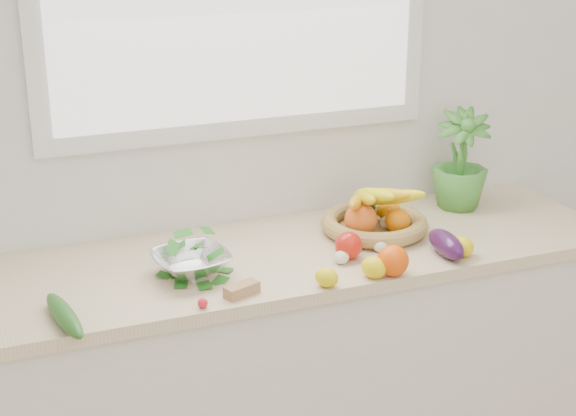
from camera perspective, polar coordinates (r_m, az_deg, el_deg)
name	(u,v)px	position (r m, az deg, el deg)	size (l,w,h in m)	color
back_wall	(237,90)	(2.86, -3.31, 7.62)	(4.50, 0.02, 2.70)	white
counter_cabinet	(272,385)	(2.94, -1.07, -11.38)	(2.20, 0.58, 0.86)	silver
countertop	(271,259)	(2.73, -1.13, -3.34)	(2.24, 0.62, 0.04)	beige
orange_loose	(393,261)	(2.58, 6.81, -3.40)	(0.09, 0.09, 0.09)	#F55007
lemon_a	(327,277)	(2.50, 2.52, -4.51)	(0.06, 0.07, 0.06)	yellow
lemon_b	(463,246)	(2.75, 11.24, -2.45)	(0.06, 0.08, 0.06)	yellow
lemon_c	(374,267)	(2.56, 5.57, -3.84)	(0.06, 0.08, 0.06)	yellow
apple	(348,246)	(2.68, 3.93, -2.44)	(0.08, 0.08, 0.08)	red
ginger	(242,290)	(2.46, -3.00, -5.29)	(0.10, 0.04, 0.03)	tan
garlic_a	(380,246)	(2.74, 6.00, -2.47)	(0.05, 0.05, 0.04)	white
garlic_b	(388,223)	(2.92, 6.49, -0.97)	(0.06, 0.06, 0.05)	silver
garlic_c	(341,257)	(2.65, 3.47, -3.21)	(0.05, 0.05, 0.04)	white
eggplant	(446,244)	(2.74, 10.19, -2.32)	(0.07, 0.19, 0.08)	#33103C
cucumber	(64,315)	(2.37, -14.26, -6.74)	(0.05, 0.28, 0.05)	#235218
radish	(203,303)	(2.39, -5.54, -6.14)	(0.03, 0.03, 0.03)	red
potted_herb	(461,159)	(3.11, 11.10, 3.10)	(0.19, 0.19, 0.35)	#449134
fruit_basket	(374,218)	(2.88, 5.57, -0.62)	(0.39, 0.39, 0.18)	#AC904C
colander_with_spinach	(191,257)	(2.57, -6.29, -3.17)	(0.25, 0.25, 0.12)	white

